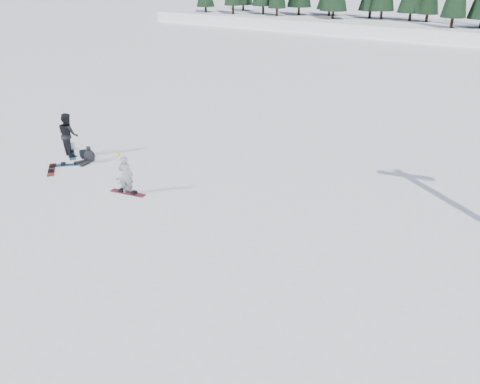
% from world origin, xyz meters
% --- Properties ---
extents(ground, '(420.00, 420.00, 0.00)m').
position_xyz_m(ground, '(0.00, 0.00, 0.00)').
color(ground, white).
rests_on(ground, ground).
extents(snowboarder_woman, '(0.67, 0.58, 1.70)m').
position_xyz_m(snowboarder_woman, '(1.66, -0.50, 0.79)').
color(snowboarder_woman, gray).
rests_on(snowboarder_woman, ground).
extents(snowboarder_man, '(1.16, 1.01, 2.02)m').
position_xyz_m(snowboarder_man, '(-3.66, 0.81, 1.01)').
color(snowboarder_man, black).
rests_on(snowboarder_man, ground).
extents(seated_rider, '(0.55, 0.89, 0.75)m').
position_xyz_m(seated_rider, '(-2.24, 0.72, 0.29)').
color(seated_rider, black).
rests_on(seated_rider, ground).
extents(gear_bag, '(0.53, 0.46, 0.30)m').
position_xyz_m(gear_bag, '(-2.94, 0.96, 0.15)').
color(gear_bag, black).
rests_on(gear_bag, ground).
extents(snowboard_woman, '(1.52, 0.62, 0.03)m').
position_xyz_m(snowboard_woman, '(1.66, -0.50, 0.01)').
color(snowboard_woman, maroon).
rests_on(snowboard_woman, ground).
extents(snowboard_man, '(1.42, 1.04, 0.03)m').
position_xyz_m(snowboard_man, '(-3.66, 0.81, 0.01)').
color(snowboard_man, '#1B6C94').
rests_on(snowboard_man, ground).
extents(snowboard_loose_a, '(1.24, 1.27, 0.03)m').
position_xyz_m(snowboard_loose_a, '(-2.65, -0.03, 0.01)').
color(snowboard_loose_a, '#1D50A0').
rests_on(snowboard_loose_a, ground).
extents(snowboard_loose_b, '(1.34, 1.16, 0.03)m').
position_xyz_m(snowboard_loose_b, '(-2.80, -0.85, 0.01)').
color(snowboard_loose_b, '#9F3422').
rests_on(snowboard_loose_b, ground).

